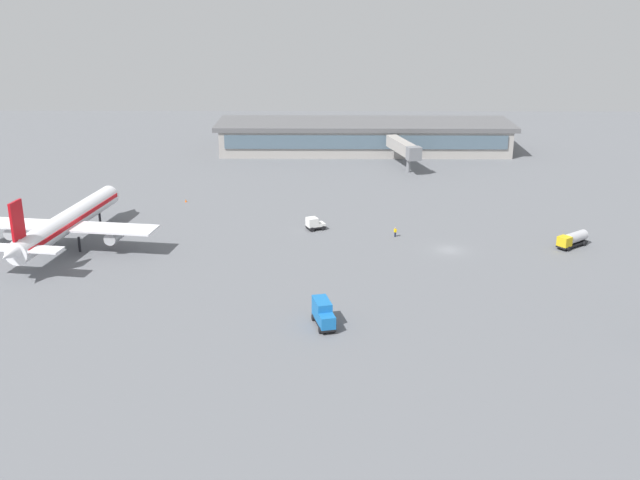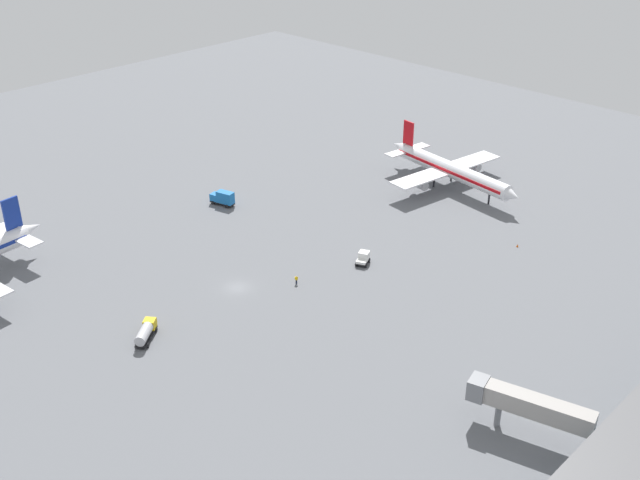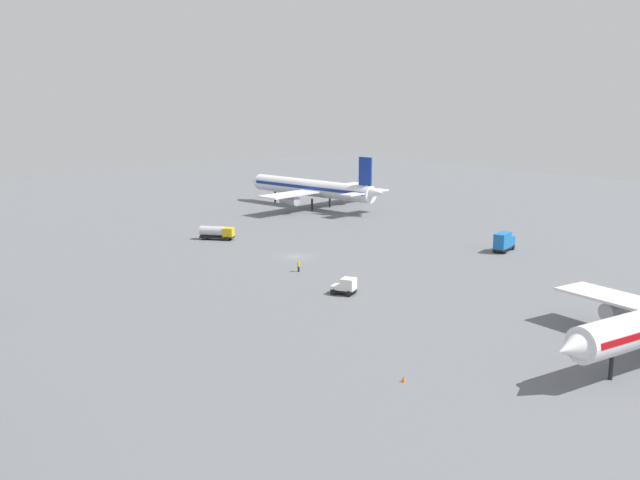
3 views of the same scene
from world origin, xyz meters
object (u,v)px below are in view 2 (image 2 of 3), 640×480
fuel_truck (146,332)px  safety_cone_near_gate (517,245)px  airplane_at_gate (451,170)px  baggage_tug (363,258)px  ground_crew_worker (296,280)px  catering_truck (223,198)px

fuel_truck → safety_cone_near_gate: size_ratio=10.25×
airplane_at_gate → safety_cone_near_gate: size_ratio=65.65×
airplane_at_gate → fuel_truck: airplane_at_gate is taller
safety_cone_near_gate → airplane_at_gate: bearing=61.6°
airplane_at_gate → fuel_truck: 84.90m
baggage_tug → fuel_truck: bearing=144.7°
baggage_tug → ground_crew_worker: 14.78m
airplane_at_gate → baggage_tug: airplane_at_gate is taller
ground_crew_worker → safety_cone_near_gate: size_ratio=2.78×
airplane_at_gate → fuel_truck: bearing=-81.4°
catering_truck → airplane_at_gate: bearing=-139.1°
airplane_at_gate → fuel_truck: (-84.84, -0.50, -2.98)m
airplane_at_gate → ground_crew_worker: 55.87m
airplane_at_gate → ground_crew_worker: bearing=-76.0°
fuel_truck → baggage_tug: (43.66, -8.90, -0.23)m
safety_cone_near_gate → ground_crew_worker: bearing=152.1°
airplane_at_gate → safety_cone_near_gate: 31.20m
catering_truck → safety_cone_near_gate: (28.33, -57.51, -1.40)m
safety_cone_near_gate → fuel_truck: bearing=159.1°
baggage_tug → ground_crew_worker: baggage_tug is taller
catering_truck → baggage_tug: size_ratio=1.60×
baggage_tug → ground_crew_worker: bearing=141.4°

